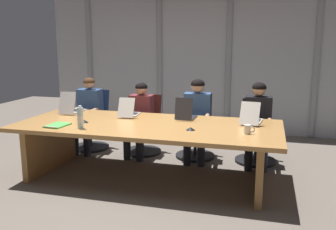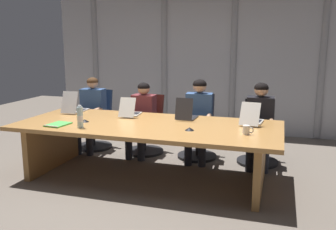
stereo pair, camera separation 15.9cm
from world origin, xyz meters
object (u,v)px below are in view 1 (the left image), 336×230
(office_chair_left_mid, at_px, (144,131))
(conference_mic_left_side, at_px, (84,121))
(laptop_right_mid, at_px, (251,119))
(laptop_center, at_px, (186,115))
(spiral_notepad, at_px, (57,125))
(person_left_mid, at_px, (140,115))
(person_left_end, at_px, (88,110))
(person_right_mid, at_px, (258,119))
(water_bottle_primary, at_px, (80,118))
(person_center, at_px, (197,114))
(office_chair_center, at_px, (196,134))
(office_chair_left_end, at_px, (92,127))
(office_chair_right_mid, at_px, (256,139))
(laptop_left_end, at_px, (72,109))
(conference_mic_middle, at_px, (191,129))
(coffee_mug_near, at_px, (248,129))
(laptop_left_mid, at_px, (129,112))

(office_chair_left_mid, bearing_deg, conference_mic_left_side, -8.58)
(laptop_right_mid, bearing_deg, laptop_center, 96.05)
(conference_mic_left_side, distance_m, spiral_notepad, 0.35)
(spiral_notepad, bearing_deg, office_chair_left_mid, 72.72)
(person_left_mid, height_order, spiral_notepad, person_left_mid)
(laptop_center, distance_m, person_left_end, 1.81)
(laptop_center, height_order, person_right_mid, person_right_mid)
(laptop_right_mid, distance_m, water_bottle_primary, 2.15)
(person_center, bearing_deg, office_chair_center, -170.98)
(laptop_right_mid, distance_m, office_chair_left_end, 2.73)
(office_chair_left_end, relative_size, water_bottle_primary, 3.47)
(office_chair_right_mid, bearing_deg, person_left_end, -90.78)
(person_center, height_order, spiral_notepad, person_center)
(laptop_left_end, bearing_deg, person_left_end, -1.03)
(laptop_center, distance_m, office_chair_right_mid, 1.22)
(laptop_center, xyz_separation_m, conference_mic_middle, (0.19, -0.60, -0.04))
(laptop_left_end, distance_m, office_chair_left_end, 0.80)
(person_right_mid, height_order, spiral_notepad, person_right_mid)
(person_left_end, height_order, conference_mic_left_side, person_left_end)
(person_left_mid, xyz_separation_m, coffee_mug_near, (1.70, -1.10, 0.14))
(laptop_right_mid, distance_m, spiral_notepad, 2.46)
(laptop_center, distance_m, laptop_right_mid, 0.86)
(office_chair_center, bearing_deg, laptop_left_mid, -53.41)
(laptop_left_end, distance_m, conference_mic_middle, 1.99)
(laptop_left_end, height_order, office_chair_left_mid, laptop_left_end)
(laptop_left_end, bearing_deg, office_chair_left_mid, -55.70)
(office_chair_center, relative_size, conference_mic_left_side, 8.76)
(laptop_left_mid, distance_m, person_left_mid, 0.53)
(office_chair_right_mid, distance_m, conference_mic_middle, 1.52)
(laptop_right_mid, xyz_separation_m, conference_mic_left_side, (-2.09, -0.55, -0.04))
(laptop_right_mid, relative_size, spiral_notepad, 1.53)
(person_right_mid, bearing_deg, person_left_mid, -91.26)
(laptop_center, distance_m, person_center, 0.53)
(laptop_right_mid, height_order, conference_mic_left_side, laptop_right_mid)
(office_chair_right_mid, relative_size, conference_mic_middle, 8.31)
(laptop_left_mid, relative_size, person_left_end, 0.38)
(office_chair_left_end, relative_size, office_chair_left_mid, 1.05)
(office_chair_right_mid, relative_size, person_left_mid, 0.81)
(laptop_right_mid, distance_m, office_chair_center, 1.17)
(person_left_end, distance_m, coffee_mug_near, 2.81)
(office_chair_center, height_order, spiral_notepad, office_chair_center)
(coffee_mug_near, bearing_deg, office_chair_center, 123.45)
(office_chair_right_mid, distance_m, person_center, 0.95)
(conference_mic_left_side, bearing_deg, office_chair_right_mid, 29.76)
(laptop_left_mid, height_order, office_chair_left_end, laptop_left_mid)
(laptop_center, bearing_deg, laptop_left_mid, 91.58)
(person_center, bearing_deg, coffee_mug_near, 30.79)
(office_chair_right_mid, distance_m, person_left_mid, 1.80)
(conference_mic_left_side, bearing_deg, person_right_mid, 26.43)
(laptop_left_end, xyz_separation_m, office_chair_left_end, (-0.04, 0.67, -0.43))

